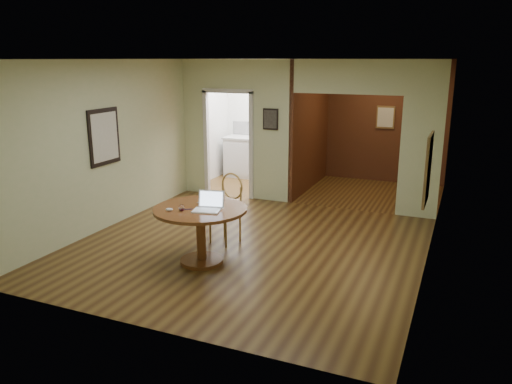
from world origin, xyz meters
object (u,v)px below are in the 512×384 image
at_px(dining_table, 201,222).
at_px(open_laptop, 209,205).
at_px(chair, 228,204).
at_px(closed_laptop, 209,204).

distance_m(dining_table, open_laptop, 0.31).
distance_m(chair, closed_laptop, 0.77).
bearing_deg(closed_laptop, chair, 92.48).
relative_size(chair, closed_laptop, 3.14).
relative_size(open_laptop, closed_laptop, 1.16).
distance_m(dining_table, chair, 0.89).
distance_m(chair, open_laptop, 0.98).
bearing_deg(closed_laptop, dining_table, -110.91).
bearing_deg(dining_table, chair, 91.96).
height_order(dining_table, open_laptop, open_laptop).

